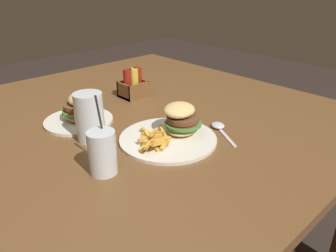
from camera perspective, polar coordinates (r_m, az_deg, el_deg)
dining_table at (r=1.13m, az=-9.82°, el=-3.76°), size 1.52×1.33×0.72m
meal_plate_near at (r=0.96m, az=1.02°, el=-0.57°), size 0.29×0.29×0.10m
beer_glass at (r=0.96m, az=-13.46°, el=1.30°), size 0.08×0.08×0.14m
juice_glass at (r=0.80m, az=-11.35°, el=-4.72°), size 0.07×0.07×0.19m
spoon at (r=1.04m, az=8.84°, el=-0.10°), size 0.10×0.15×0.01m
meal_plate_far at (r=1.10m, az=-15.30°, el=2.24°), size 0.22×0.22×0.11m
condiment_caddy at (r=1.30m, az=-6.05°, el=7.00°), size 0.10×0.08×0.11m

